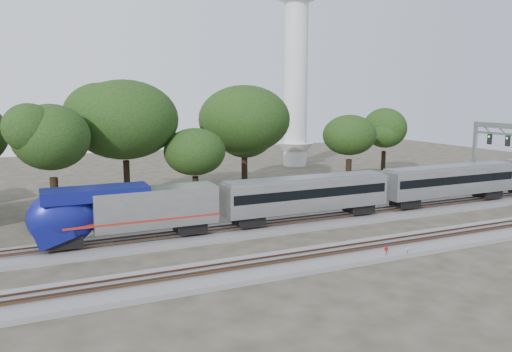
{
  "coord_description": "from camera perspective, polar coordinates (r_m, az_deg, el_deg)",
  "views": [
    {
      "loc": [
        -20.22,
        -36.16,
        12.87
      ],
      "look_at": [
        -1.45,
        5.0,
        5.5
      ],
      "focal_mm": 35.0,
      "sensor_mm": 36.0,
      "label": 1
    }
  ],
  "objects": [
    {
      "name": "switch_stand_white",
      "position": [
        41.95,
        16.89,
        -8.22
      ],
      "size": [
        0.28,
        0.09,
        0.89
      ],
      "rotation": [
        0.0,
        0.0,
        0.23
      ],
      "color": "#512D19",
      "rests_on": "ground"
    },
    {
      "name": "tree_2",
      "position": [
        53.38,
        -22.38,
        4.11
      ],
      "size": [
        8.89,
        8.89,
        12.54
      ],
      "color": "black",
      "rests_on": "ground"
    },
    {
      "name": "tree_5",
      "position": [
        68.33,
        -1.35,
        6.48
      ],
      "size": [
        9.75,
        9.75,
        13.74
      ],
      "color": "black",
      "rests_on": "ground"
    },
    {
      "name": "signal_gantry",
      "position": [
        66.8,
        26.1,
        3.23
      ],
      "size": [
        0.66,
        7.85,
        9.55
      ],
      "color": "gray",
      "rests_on": "ground"
    },
    {
      "name": "switch_stand_red",
      "position": [
        41.04,
        14.65,
        -8.36
      ],
      "size": [
        0.33,
        0.12,
        1.04
      ],
      "rotation": [
        0.0,
        0.0,
        -0.27
      ],
      "color": "#512D19",
      "rests_on": "ground"
    },
    {
      "name": "switch_lever",
      "position": [
        42.17,
        14.96,
        -8.63
      ],
      "size": [
        0.53,
        0.36,
        0.3
      ],
      "primitive_type": "cube",
      "rotation": [
        0.0,
        0.0,
        -0.12
      ],
      "color": "#512D19",
      "rests_on": "ground"
    },
    {
      "name": "tree_6",
      "position": [
        70.73,
        10.64,
        4.61
      ],
      "size": [
        7.48,
        7.48,
        10.55
      ],
      "color": "black",
      "rests_on": "ground"
    },
    {
      "name": "track_near",
      "position": [
        40.05,
        7.34,
        -9.27
      ],
      "size": [
        160.0,
        5.0,
        0.73
      ],
      "color": "slate",
      "rests_on": "ground"
    },
    {
      "name": "ground",
      "position": [
        43.38,
        4.53,
        -8.04
      ],
      "size": [
        160.0,
        160.0,
        0.0
      ],
      "primitive_type": "plane",
      "color": "#383328",
      "rests_on": "ground"
    },
    {
      "name": "tree_7",
      "position": [
        80.23,
        14.49,
        5.32
      ],
      "size": [
        7.94,
        7.94,
        11.19
      ],
      "color": "black",
      "rests_on": "ground"
    },
    {
      "name": "tree_3",
      "position": [
        58.91,
        -14.81,
        6.22
      ],
      "size": [
        10.25,
        10.25,
        14.45
      ],
      "color": "black",
      "rests_on": "ground"
    },
    {
      "name": "track_far",
      "position": [
        48.44,
        1.07,
        -5.91
      ],
      "size": [
        160.0,
        5.0,
        0.73
      ],
      "color": "slate",
      "rests_on": "ground"
    },
    {
      "name": "tree_4",
      "position": [
        58.54,
        -7.0,
        2.74
      ],
      "size": [
        6.44,
        6.44,
        9.07
      ],
      "color": "black",
      "rests_on": "ground"
    }
  ]
}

